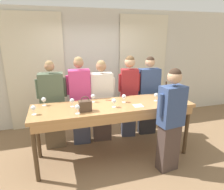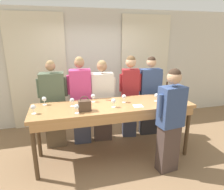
% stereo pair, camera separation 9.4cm
% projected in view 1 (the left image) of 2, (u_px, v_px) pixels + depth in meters
% --- Properties ---
extents(ground_plane, '(18.00, 18.00, 0.00)m').
position_uv_depth(ground_plane, '(113.00, 155.00, 3.80)').
color(ground_plane, '#846647').
extents(wall_back, '(12.00, 0.06, 2.80)m').
position_uv_depth(wall_back, '(93.00, 68.00, 5.03)').
color(wall_back, beige).
rests_on(wall_back, ground_plane).
extents(curtain_panel_left, '(1.31, 0.03, 2.69)m').
position_uv_depth(curtain_panel_left, '(36.00, 73.00, 4.62)').
color(curtain_panel_left, beige).
rests_on(curtain_panel_left, ground_plane).
extents(curtain_panel_right, '(1.31, 0.03, 2.69)m').
position_uv_depth(curtain_panel_right, '(143.00, 68.00, 5.36)').
color(curtain_panel_right, beige).
rests_on(curtain_panel_right, ground_plane).
extents(tasting_bar, '(2.81, 0.81, 1.02)m').
position_uv_depth(tasting_bar, '(114.00, 110.00, 3.51)').
color(tasting_bar, '#B27F4C').
rests_on(tasting_bar, ground_plane).
extents(wine_bottle, '(0.08, 0.08, 0.33)m').
position_uv_depth(wine_bottle, '(166.00, 92.00, 3.83)').
color(wine_bottle, black).
rests_on(wine_bottle, tasting_bar).
extents(handbag, '(0.20, 0.12, 0.25)m').
position_uv_depth(handbag, '(85.00, 106.00, 3.17)').
color(handbag, brown).
rests_on(handbag, tasting_bar).
extents(wine_glass_front_left, '(0.08, 0.08, 0.15)m').
position_uv_depth(wine_glass_front_left, '(93.00, 97.00, 3.61)').
color(wine_glass_front_left, white).
rests_on(wine_glass_front_left, tasting_bar).
extents(wine_glass_front_mid, '(0.08, 0.08, 0.15)m').
position_uv_depth(wine_glass_front_mid, '(114.00, 101.00, 3.35)').
color(wine_glass_front_mid, white).
rests_on(wine_glass_front_mid, tasting_bar).
extents(wine_glass_front_right, '(0.08, 0.08, 0.15)m').
position_uv_depth(wine_glass_front_right, '(156.00, 95.00, 3.68)').
color(wine_glass_front_right, white).
rests_on(wine_glass_front_right, tasting_bar).
extents(wine_glass_center_left, '(0.08, 0.08, 0.15)m').
position_uv_depth(wine_glass_center_left, '(163.00, 91.00, 3.97)').
color(wine_glass_center_left, white).
rests_on(wine_glass_center_left, tasting_bar).
extents(wine_glass_center_mid, '(0.08, 0.08, 0.15)m').
position_uv_depth(wine_glass_center_mid, '(33.00, 108.00, 3.03)').
color(wine_glass_center_mid, white).
rests_on(wine_glass_center_mid, tasting_bar).
extents(wine_glass_center_right, '(0.08, 0.08, 0.15)m').
position_uv_depth(wine_glass_center_right, '(124.00, 97.00, 3.60)').
color(wine_glass_center_right, white).
rests_on(wine_glass_center_right, tasting_bar).
extents(wine_glass_back_left, '(0.08, 0.08, 0.15)m').
position_uv_depth(wine_glass_back_left, '(77.00, 107.00, 3.07)').
color(wine_glass_back_left, white).
rests_on(wine_glass_back_left, tasting_bar).
extents(wine_glass_back_mid, '(0.08, 0.08, 0.15)m').
position_uv_depth(wine_glass_back_mid, '(72.00, 101.00, 3.37)').
color(wine_glass_back_mid, white).
rests_on(wine_glass_back_mid, tasting_bar).
extents(wine_glass_back_right, '(0.08, 0.08, 0.15)m').
position_uv_depth(wine_glass_back_right, '(44.00, 100.00, 3.43)').
color(wine_glass_back_right, white).
rests_on(wine_glass_back_right, tasting_bar).
extents(napkin, '(0.17, 0.17, 0.00)m').
position_uv_depth(napkin, '(138.00, 106.00, 3.44)').
color(napkin, white).
rests_on(napkin, tasting_bar).
extents(pen, '(0.13, 0.07, 0.01)m').
position_uv_depth(pen, '(109.00, 100.00, 3.72)').
color(pen, maroon).
rests_on(pen, tasting_bar).
extents(guest_olive_jacket, '(0.57, 0.28, 1.75)m').
position_uv_depth(guest_olive_jacket, '(53.00, 106.00, 3.88)').
color(guest_olive_jacket, brown).
rests_on(guest_olive_jacket, ground_plane).
extents(guest_pink_top, '(0.53, 0.30, 1.81)m').
position_uv_depth(guest_pink_top, '(80.00, 101.00, 4.01)').
color(guest_pink_top, '#383D51').
rests_on(guest_pink_top, ground_plane).
extents(guest_cream_sweater, '(0.56, 0.29, 1.72)m').
position_uv_depth(guest_cream_sweater, '(102.00, 101.00, 4.15)').
color(guest_cream_sweater, '#473833').
rests_on(guest_cream_sweater, ground_plane).
extents(guest_striped_shirt, '(0.47, 0.28, 1.79)m').
position_uv_depth(guest_striped_shirt, '(129.00, 95.00, 4.29)').
color(guest_striped_shirt, '#383D51').
rests_on(guest_striped_shirt, ground_plane).
extents(guest_navy_coat, '(0.56, 0.26, 1.77)m').
position_uv_depth(guest_navy_coat, '(148.00, 95.00, 4.43)').
color(guest_navy_coat, '#28282D').
rests_on(guest_navy_coat, ground_plane).
extents(host_pouring, '(0.50, 0.29, 1.73)m').
position_uv_depth(host_pouring, '(171.00, 120.00, 3.17)').
color(host_pouring, '#473833').
rests_on(host_pouring, ground_plane).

